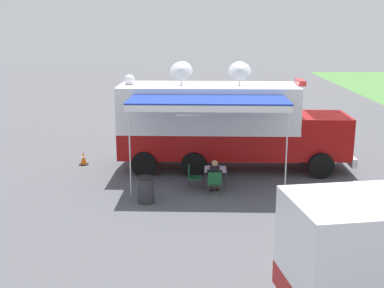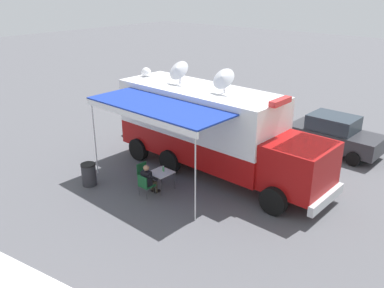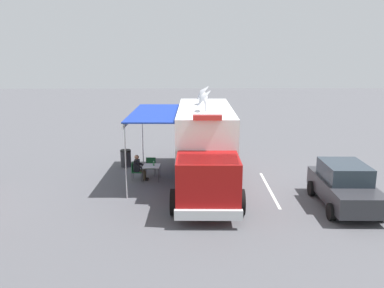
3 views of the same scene
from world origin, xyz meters
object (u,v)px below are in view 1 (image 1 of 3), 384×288
at_px(folding_table, 215,170).
at_px(water_bottle, 216,165).
at_px(car_behind_truck, 277,122).
at_px(folding_chair_beside_table, 192,175).
at_px(folding_chair_at_table, 215,181).
at_px(traffic_cone, 83,158).
at_px(command_truck, 226,123).
at_px(trash_bin, 146,190).
at_px(seated_responder, 215,176).

relative_size(folding_table, water_bottle, 3.67).
bearing_deg(water_bottle, car_behind_truck, 155.81).
height_order(folding_table, water_bottle, water_bottle).
relative_size(water_bottle, folding_chair_beside_table, 0.26).
bearing_deg(folding_table, folding_chair_at_table, -4.19).
xyz_separation_m(folding_table, traffic_cone, (-3.02, -5.53, -0.39)).
relative_size(folding_table, traffic_cone, 1.42).
distance_m(command_truck, folding_chair_beside_table, 3.29).
xyz_separation_m(traffic_cone, car_behind_truck, (-4.90, 9.06, 0.60)).
xyz_separation_m(folding_table, car_behind_truck, (-7.92, 3.52, 0.21)).
distance_m(folding_chair_at_table, trash_bin, 2.48).
bearing_deg(car_behind_truck, folding_table, -23.98).
height_order(command_truck, car_behind_truck, command_truck).
bearing_deg(water_bottle, traffic_cone, -117.63).
bearing_deg(seated_responder, traffic_cone, -123.53).
bearing_deg(folding_table, water_bottle, 171.77).
bearing_deg(folding_table, traffic_cone, -118.63).
relative_size(water_bottle, seated_responder, 0.18).
relative_size(folding_chair_at_table, seated_responder, 0.70).
xyz_separation_m(seated_responder, trash_bin, (0.97, -2.36, -0.20)).
bearing_deg(folding_chair_at_table, traffic_cone, -124.90).
height_order(seated_responder, trash_bin, seated_responder).
xyz_separation_m(seated_responder, car_behind_truck, (-8.53, 3.58, 0.23)).
xyz_separation_m(water_bottle, folding_chair_at_table, (0.91, -0.08, -0.32)).
height_order(trash_bin, car_behind_truck, car_behind_truck).
distance_m(water_bottle, folding_chair_at_table, 0.97).
distance_m(command_truck, water_bottle, 2.69).
height_order(folding_chair_at_table, folding_chair_beside_table, same).
xyz_separation_m(folding_table, trash_bin, (1.58, -2.42, -0.22)).
bearing_deg(car_behind_truck, traffic_cone, -61.58).
bearing_deg(folding_chair_beside_table, car_behind_truck, 151.43).
height_order(folding_table, folding_chair_at_table, folding_chair_at_table).
xyz_separation_m(folding_table, seated_responder, (0.61, -0.05, -0.02)).
distance_m(command_truck, folding_chair_at_table, 3.66).
relative_size(seated_responder, car_behind_truck, 0.29).
bearing_deg(traffic_cone, water_bottle, 62.37).
relative_size(command_truck, folding_table, 11.62).
bearing_deg(seated_responder, folding_chair_at_table, -1.59).
bearing_deg(folding_table, folding_chair_beside_table, -82.66).
bearing_deg(traffic_cone, seated_responder, 56.47).
height_order(folding_table, traffic_cone, folding_table).
bearing_deg(seated_responder, command_truck, 169.37).
bearing_deg(seated_responder, trash_bin, -67.72).
distance_m(folding_chair_beside_table, trash_bin, 2.15).
distance_m(folding_table, folding_chair_beside_table, 0.87).
distance_m(folding_chair_beside_table, seated_responder, 0.95).
bearing_deg(folding_table, trash_bin, -56.84).
distance_m(folding_chair_at_table, seated_responder, 0.23).
bearing_deg(folding_table, car_behind_truck, 156.02).
bearing_deg(folding_chair_beside_table, water_bottle, 104.53).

